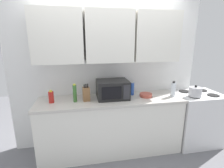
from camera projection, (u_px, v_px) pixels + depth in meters
name	position (u px, v px, depth m)	size (l,w,h in m)	color
wall_back_with_cabinets	(108.00, 53.00, 2.70)	(3.10, 0.38, 2.60)	white
counter_run	(111.00, 125.00, 2.77)	(2.23, 0.63, 0.90)	white
stove_range	(195.00, 118.00, 3.01)	(0.76, 0.64, 0.91)	silver
kettle	(195.00, 92.00, 2.71)	(0.19, 0.19, 0.18)	#B2B2B7
microwave	(113.00, 89.00, 2.65)	(0.48, 0.37, 0.28)	black
knife_block	(86.00, 94.00, 2.55)	(0.11, 0.13, 0.26)	brown
bottle_clear_tall	(173.00, 89.00, 2.72)	(0.07, 0.07, 0.25)	silver
bottle_blue_cleaner	(132.00, 89.00, 2.81)	(0.07, 0.07, 0.22)	#2D56B7
bottle_red_sauce	(51.00, 97.00, 2.47)	(0.07, 0.07, 0.19)	red
bottle_green_oil	(75.00, 93.00, 2.49)	(0.05, 0.05, 0.27)	#386B2D
bowl_ceramic_small	(146.00, 95.00, 2.74)	(0.20, 0.20, 0.05)	#B24C3D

